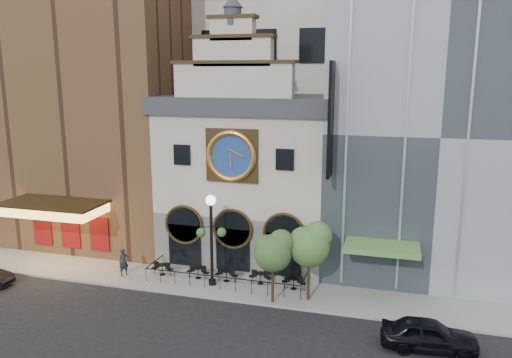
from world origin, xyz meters
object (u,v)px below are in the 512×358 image
object	(u,v)px
bistro_4	(294,282)
pedestrian	(124,262)
bistro_2	(226,275)
bistro_3	(260,277)
tree_right	(310,243)
tree_left	(274,250)
lamppost	(211,230)
bistro_1	(198,272)
bistro_0	(162,269)
car_right	(429,335)

from	to	relation	value
bistro_4	pedestrian	size ratio (longest dim) A/B	0.83
bistro_2	bistro_3	world-z (taller)	same
bistro_4	pedestrian	xyz separation A→B (m)	(-11.81, -0.91, 0.49)
bistro_4	tree_right	world-z (taller)	tree_right
tree_left	lamppost	bearing A→B (deg)	162.42
bistro_1	lamppost	distance (m)	3.64
bistro_4	lamppost	bearing A→B (deg)	-171.98
bistro_2	tree_right	bearing A→B (deg)	-11.91
bistro_1	bistro_0	bearing A→B (deg)	-177.14
car_right	lamppost	size ratio (longest dim) A/B	0.79
lamppost	tree_left	world-z (taller)	lamppost
pedestrian	bistro_4	bearing A→B (deg)	-44.28
bistro_2	bistro_3	distance (m)	2.34
tree_left	bistro_3	bearing A→B (deg)	121.31
bistro_2	tree_left	bearing A→B (deg)	-29.96
bistro_2	bistro_0	bearing A→B (deg)	-177.90
car_right	tree_right	distance (m)	8.39
bistro_2	pedestrian	bearing A→B (deg)	-172.80
car_right	tree_left	distance (m)	9.71
bistro_2	car_right	xyz separation A→B (m)	(12.69, -5.04, 0.21)
bistro_0	pedestrian	bearing A→B (deg)	-163.84
bistro_0	tree_right	bearing A→B (deg)	-5.79
bistro_1	pedestrian	xyz separation A→B (m)	(-5.16, -0.87, 0.49)
bistro_1	bistro_3	size ratio (longest dim) A/B	1.00
car_right	bistro_1	bearing A→B (deg)	68.03
bistro_1	tree_right	size ratio (longest dim) A/B	0.32
lamppost	tree_right	size ratio (longest dim) A/B	1.23
bistro_0	tree_right	xyz separation A→B (m)	(10.47, -1.06, 3.19)
bistro_0	lamppost	xyz separation A→B (m)	(3.91, -0.59, 3.32)
lamppost	tree_right	bearing A→B (deg)	-23.42
bistro_0	lamppost	distance (m)	5.16
bistro_1	bistro_4	bearing A→B (deg)	0.32
bistro_2	bistro_3	xyz separation A→B (m)	(2.33, 0.23, 0.00)
lamppost	tree_right	distance (m)	6.58
bistro_1	tree_left	world-z (taller)	tree_left
bistro_0	bistro_4	distance (m)	9.26
bistro_4	tree_left	distance (m)	3.73
bistro_3	tree_left	size ratio (longest dim) A/B	0.34
car_right	bistro_0	bearing A→B (deg)	71.10
pedestrian	lamppost	distance (m)	7.05
bistro_4	tree_right	bearing A→B (deg)	-45.47
bistro_0	lamppost	size ratio (longest dim) A/B	0.26
bistro_1	bistro_4	world-z (taller)	same
tree_left	bistro_0	bearing A→B (deg)	166.53
car_right	pedestrian	world-z (taller)	pedestrian
car_right	pedestrian	distance (m)	20.30
tree_right	bistro_2	bearing A→B (deg)	168.09
bistro_3	bistro_1	bearing A→B (deg)	-176.48
lamppost	tree_left	size ratio (longest dim) A/B	1.33
tree_left	bistro_4	bearing A→B (deg)	69.27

